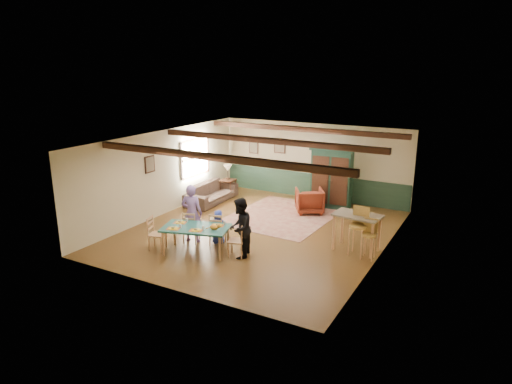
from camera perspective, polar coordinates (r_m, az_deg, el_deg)
The scene contains 35 objects.
floor at distance 13.29m, azimuth 0.41°, elevation -4.97°, with size 8.00×8.00×0.00m, color #513317.
wall_back at distance 16.40m, azimuth 7.11°, elevation 3.84°, with size 7.00×0.02×2.70m, color beige.
wall_left at distance 14.81m, azimuth -11.58°, elevation 2.35°, with size 0.02×8.00×2.70m, color beige.
wall_right at distance 11.68m, azimuth 15.69°, elevation -1.52°, with size 0.02×8.00×2.70m, color beige.
ceiling at distance 12.59m, azimuth 0.43°, elevation 6.60°, with size 7.00×8.00×0.02m, color silver.
wainscot_back at distance 16.59m, azimuth 6.98°, elevation 0.79°, with size 6.95×0.03×0.90m, color #203C2B.
ceiling_beam_front at distance 10.67m, azimuth -5.48°, elevation 4.37°, with size 6.95×0.16×0.16m, color black.
ceiling_beam_mid at distance 12.95m, azimuth 1.28°, elevation 6.45°, with size 6.95×0.16×0.16m, color black.
ceiling_beam_back at distance 15.28m, azimuth 5.85°, elevation 7.80°, with size 6.95×0.16×0.16m, color black.
window_left at distance 16.05m, azimuth -7.63°, elevation 4.29°, with size 0.06×1.60×1.30m, color white, non-canonical shape.
picture_left_wall at distance 14.27m, azimuth -13.13°, elevation 3.40°, with size 0.04×0.42×0.52m, color gray, non-canonical shape.
picture_back_a at distance 16.81m, azimuth 2.99°, elevation 5.79°, with size 0.45×0.04×0.55m, color gray, non-canonical shape.
picture_back_b at distance 17.33m, azimuth -0.30°, elevation 5.61°, with size 0.38×0.04×0.48m, color gray, non-canonical shape.
dining_table at distance 11.83m, azimuth -7.49°, elevation -5.97°, with size 1.67×0.93×0.70m, color #1A544F, non-canonical shape.
dining_chair_far_left at distance 12.51m, azimuth -8.09°, elevation -4.32°, with size 0.39×0.41×0.88m, color tan, non-canonical shape.
dining_chair_far_right at distance 12.28m, azimuth -4.82°, elevation -4.61°, with size 0.39×0.41×0.88m, color tan, non-canonical shape.
dining_chair_end_left at distance 12.19m, azimuth -12.26°, elevation -5.08°, with size 0.39×0.41×0.88m, color tan, non-canonical shape.
dining_chair_end_right at distance 11.50m, azimuth -2.45°, elevation -6.01°, with size 0.39×0.41×0.88m, color tan, non-canonical shape.
person_man at distance 12.46m, azimuth -8.03°, elevation -2.65°, with size 0.58×0.38×1.60m, color #8061A6.
person_woman at distance 11.36m, azimuth -2.02°, elevation -4.53°, with size 0.75×0.58×1.53m, color black.
person_child at distance 12.34m, azimuth -4.72°, elevation -4.38°, with size 0.46×0.30×0.93m, color #2A3DA9.
cat at distance 11.44m, azimuth -5.30°, elevation -4.36°, with size 0.33×0.13×0.17m, color orange, non-canonical shape.
place_setting_near_left at distance 11.67m, azimuth -10.32°, elevation -4.30°, with size 0.37×0.28×0.11m, color yellow, non-canonical shape.
place_setting_near_center at distance 11.46m, azimuth -7.51°, elevation -4.56°, with size 0.37×0.28×0.11m, color yellow, non-canonical shape.
place_setting_far_left at distance 12.07m, azimuth -9.48°, elevation -3.57°, with size 0.37×0.28×0.11m, color yellow, non-canonical shape.
place_setting_far_right at distance 11.74m, azimuth -4.82°, elevation -3.96°, with size 0.37×0.28×0.11m, color yellow, non-canonical shape.
area_rug at distance 14.64m, azimuth 3.32°, elevation -2.98°, with size 2.98×3.54×0.01m, color beige.
armoire at distance 15.45m, azimuth 9.44°, elevation 1.78°, with size 1.45×0.58×2.06m, color black.
armchair at distance 14.94m, azimuth 6.70°, elevation -1.09°, with size 0.85×0.88×0.80m, color #4F180F.
sofa at distance 16.09m, azimuth -5.58°, elevation -0.06°, with size 2.30×0.90×0.67m, color #3A2C24.
end_table at distance 16.78m, azimuth -3.51°, elevation 0.54°, with size 0.50×0.50×0.61m, color black, non-canonical shape.
table_lamp at distance 16.64m, azimuth -3.54°, elevation 2.49°, with size 0.31×0.31×0.56m, color #D8BB8C, non-canonical shape.
counter_table at distance 12.11m, azimuth 12.44°, elevation -4.97°, with size 1.19×0.69×0.99m, color tan, non-canonical shape.
bar_stool_left at distance 11.80m, azimuth 12.60°, elevation -4.88°, with size 0.44×0.48×1.24m, color tan, non-canonical shape.
bar_stool_right at distance 11.67m, azimuth 13.88°, elevation -5.79°, with size 0.36×0.40×1.02m, color tan, non-canonical shape.
Camera 1 is at (5.92, -10.93, 4.70)m, focal length 32.00 mm.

